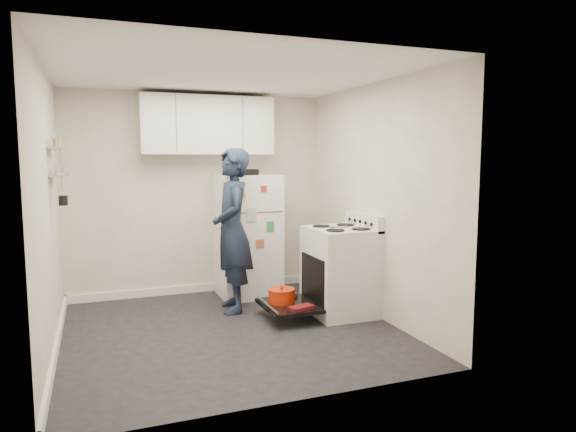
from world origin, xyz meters
name	(u,v)px	position (x,y,z in m)	size (l,w,h in m)	color
room	(226,210)	(-0.03, 0.03, 1.21)	(3.21, 3.21, 2.51)	black
electric_range	(339,272)	(1.26, 0.15, 0.47)	(0.66, 0.76, 1.10)	silver
open_oven_door	(286,301)	(0.65, 0.19, 0.19)	(0.55, 0.70, 0.23)	black
refrigerator	(247,235)	(0.54, 1.25, 0.76)	(0.72, 0.74, 1.57)	white
upper_cabinets	(207,125)	(0.10, 1.43, 2.10)	(1.60, 0.33, 0.70)	silver
wall_shelf_rack	(59,162)	(-1.52, 0.49, 1.68)	(0.14, 0.60, 0.61)	#B2B2B7
person	(232,230)	(0.20, 0.67, 0.91)	(0.66, 0.43, 1.82)	#182236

